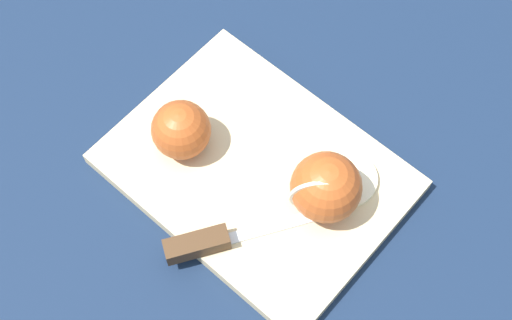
{
  "coord_description": "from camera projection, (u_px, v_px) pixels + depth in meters",
  "views": [
    {
      "loc": [
        0.2,
        -0.28,
        0.72
      ],
      "look_at": [
        0.0,
        0.0,
        0.04
      ],
      "focal_mm": 50.0,
      "sensor_mm": 36.0,
      "label": 1
    }
  ],
  "objects": [
    {
      "name": "knife",
      "position": [
        205.0,
        243.0,
        0.73
      ],
      "size": [
        0.11,
        0.14,
        0.02
      ],
      "rotation": [
        0.0,
        0.0,
        0.92
      ],
      "color": "silver",
      "rests_on": "cutting_board"
    },
    {
      "name": "apple_half_right",
      "position": [
        326.0,
        188.0,
        0.73
      ],
      "size": [
        0.07,
        0.07,
        0.07
      ],
      "rotation": [
        0.0,
        0.0,
        5.35
      ],
      "color": "#AD4C1E",
      "rests_on": "cutting_board"
    },
    {
      "name": "apple_slice",
      "position": [
        347.0,
        179.0,
        0.77
      ],
      "size": [
        0.07,
        0.07,
        0.01
      ],
      "color": "beige",
      "rests_on": "cutting_board"
    },
    {
      "name": "apple_half_left",
      "position": [
        181.0,
        130.0,
        0.76
      ],
      "size": [
        0.06,
        0.06,
        0.06
      ],
      "rotation": [
        0.0,
        0.0,
        4.91
      ],
      "color": "#AD4C1E",
      "rests_on": "cutting_board"
    },
    {
      "name": "cutting_board",
      "position": [
        256.0,
        172.0,
        0.79
      ],
      "size": [
        0.33,
        0.26,
        0.02
      ],
      "color": "#D1B789",
      "rests_on": "ground_plane"
    },
    {
      "name": "ground_plane",
      "position": [
        256.0,
        175.0,
        0.8
      ],
      "size": [
        4.0,
        4.0,
        0.0
      ],
      "primitive_type": "plane",
      "color": "#14233D"
    }
  ]
}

